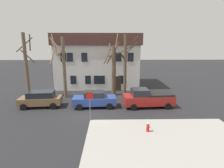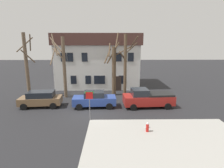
{
  "view_description": "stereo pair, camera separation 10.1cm",
  "coord_description": "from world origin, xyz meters",
  "views": [
    {
      "loc": [
        1.77,
        -16.13,
        6.59
      ],
      "look_at": [
        2.16,
        3.42,
        2.2
      ],
      "focal_mm": 28.69,
      "sensor_mm": 36.0,
      "label": 1
    },
    {
      "loc": [
        1.87,
        -16.13,
        6.59
      ],
      "look_at": [
        2.16,
        3.42,
        2.2
      ],
      "focal_mm": 28.69,
      "sensor_mm": 36.0,
      "label": 2
    }
  ],
  "objects": [
    {
      "name": "tree_bare_end",
      "position": [
        3.84,
        5.95,
        4.23
      ],
      "size": [
        2.75,
        2.34,
        7.99
      ],
      "color": "brown",
      "rests_on": "ground_plane"
    },
    {
      "name": "ground_plane",
      "position": [
        0.0,
        0.0,
        0.0
      ],
      "size": [
        120.0,
        120.0,
        0.0
      ],
      "primitive_type": "plane",
      "color": "#262628"
    },
    {
      "name": "sidewalk_slab",
      "position": [
        5.84,
        -5.09,
        0.06
      ],
      "size": [
        11.36,
        7.05,
        0.12
      ],
      "primitive_type": "cube",
      "color": "#A8A59E",
      "rests_on": "ground_plane"
    },
    {
      "name": "car_blue_sedan",
      "position": [
        0.27,
        2.01,
        0.86
      ],
      "size": [
        4.59,
        2.17,
        1.72
      ],
      "color": "#2D4799",
      "rests_on": "ground_plane"
    },
    {
      "name": "street_sign_pole",
      "position": [
        0.17,
        -1.62,
        1.88
      ],
      "size": [
        0.76,
        0.07,
        2.68
      ],
      "color": "slate",
      "rests_on": "ground_plane"
    },
    {
      "name": "tree_bare_near",
      "position": [
        -8.16,
        5.67,
        4.18
      ],
      "size": [
        2.49,
        2.51,
        7.91
      ],
      "color": "brown",
      "rests_on": "ground_plane"
    },
    {
      "name": "tree_bare_far",
      "position": [
        2.45,
        6.7,
        3.5
      ],
      "size": [
        3.08,
        3.05,
        6.86
      ],
      "color": "brown",
      "rests_on": "ground_plane"
    },
    {
      "name": "building_main",
      "position": [
        0.1,
        12.65,
        4.09
      ],
      "size": [
        12.75,
        8.01,
        8.04
      ],
      "color": "white",
      "rests_on": "ground_plane"
    },
    {
      "name": "fire_hydrant",
      "position": [
        4.72,
        -3.77,
        0.5
      ],
      "size": [
        0.42,
        0.22,
        0.74
      ],
      "color": "red",
      "rests_on": "sidewalk_slab"
    },
    {
      "name": "tree_bare_mid",
      "position": [
        -3.81,
        5.66,
        4.13
      ],
      "size": [
        1.79,
        2.79,
        7.79
      ],
      "color": "brown",
      "rests_on": "ground_plane"
    },
    {
      "name": "pickup_truck_red",
      "position": [
        5.95,
        2.03,
        0.96
      ],
      "size": [
        5.37,
        2.47,
        1.99
      ],
      "color": "#AD231E",
      "rests_on": "ground_plane"
    },
    {
      "name": "bicycle_leaning",
      "position": [
        -6.59,
        4.78,
        0.37
      ],
      "size": [
        1.68,
        0.6,
        1.03
      ],
      "color": "black",
      "rests_on": "ground_plane"
    },
    {
      "name": "car_brown_wagon",
      "position": [
        -5.45,
        2.21,
        0.89
      ],
      "size": [
        4.43,
        2.27,
        1.7
      ],
      "color": "brown",
      "rests_on": "ground_plane"
    }
  ]
}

